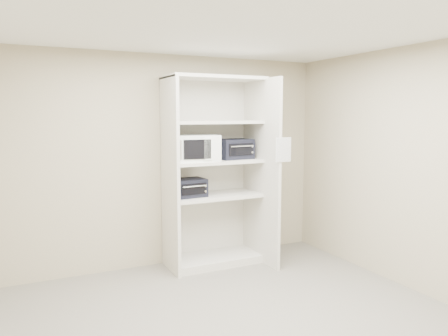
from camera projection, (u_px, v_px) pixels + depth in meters
name	position (u px, v px, depth m)	size (l,w,h in m)	color
floor	(231.00, 330.00, 3.97)	(4.50, 4.00, 0.01)	#605C51
ceiling	(231.00, 23.00, 3.64)	(4.50, 4.00, 0.01)	white
wall_back	(160.00, 161.00, 5.59)	(4.50, 0.02, 2.70)	tan
wall_front	(426.00, 244.00, 2.02)	(4.50, 0.02, 2.70)	tan
wall_right	(414.00, 169.00, 4.78)	(0.02, 4.00, 2.70)	tan
shelving_unit	(217.00, 178.00, 5.64)	(1.24, 0.92, 2.42)	beige
microwave	(195.00, 148.00, 5.41)	(0.54, 0.41, 0.33)	white
toaster_oven_upper	(234.00, 149.00, 5.69)	(0.45, 0.34, 0.26)	black
toaster_oven_lower	(188.00, 188.00, 5.47)	(0.41, 0.31, 0.23)	black
paper_sign	(283.00, 150.00, 5.29)	(0.23, 0.01, 0.29)	white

